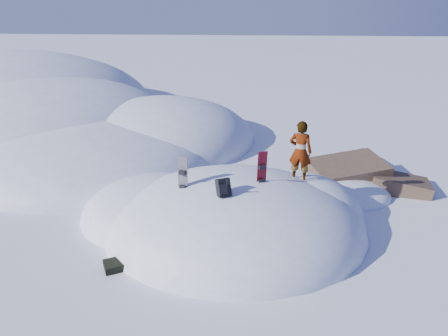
# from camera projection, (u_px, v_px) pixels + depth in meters

# --- Properties ---
(ground) EXTENTS (120.00, 120.00, 0.00)m
(ground) POSITION_uv_depth(u_px,v_px,m) (235.00, 230.00, 11.78)
(ground) COLOR white
(ground) RESTS_ON ground
(snow_mound) EXTENTS (8.00, 6.00, 3.00)m
(snow_mound) POSITION_uv_depth(u_px,v_px,m) (229.00, 225.00, 12.02)
(snow_mound) COLOR white
(snow_mound) RESTS_ON ground
(snow_ridge) EXTENTS (21.50, 18.50, 6.40)m
(snow_ridge) POSITION_uv_depth(u_px,v_px,m) (33.00, 123.00, 21.56)
(snow_ridge) COLOR white
(snow_ridge) RESTS_ON ground
(rock_outcrop) EXTENTS (4.68, 4.41, 1.68)m
(rock_outcrop) POSITION_uv_depth(u_px,v_px,m) (352.00, 187.00, 14.33)
(rock_outcrop) COLOR brown
(rock_outcrop) RESTS_ON ground
(snowboard_red) EXTENTS (0.27, 0.23, 1.35)m
(snowboard_red) POSITION_uv_depth(u_px,v_px,m) (261.00, 176.00, 11.08)
(snowboard_red) COLOR #AC0923
(snowboard_red) RESTS_ON snow_mound
(snowboard_dark) EXTENTS (0.27, 0.20, 1.33)m
(snowboard_dark) POSITION_uv_depth(u_px,v_px,m) (183.00, 181.00, 11.00)
(snowboard_dark) COLOR black
(snowboard_dark) RESTS_ON snow_mound
(backpack) EXTENTS (0.44, 0.50, 0.53)m
(backpack) POSITION_uv_depth(u_px,v_px,m) (223.00, 188.00, 10.41)
(backpack) COLOR black
(backpack) RESTS_ON snow_mound
(gear_pile) EXTENTS (0.86, 0.68, 0.22)m
(gear_pile) POSITION_uv_depth(u_px,v_px,m) (121.00, 263.00, 10.11)
(gear_pile) COLOR black
(gear_pile) RESTS_ON ground
(person) EXTENTS (0.70, 0.56, 1.68)m
(person) POSITION_uv_depth(u_px,v_px,m) (300.00, 151.00, 11.62)
(person) COLOR slate
(person) RESTS_ON snow_mound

